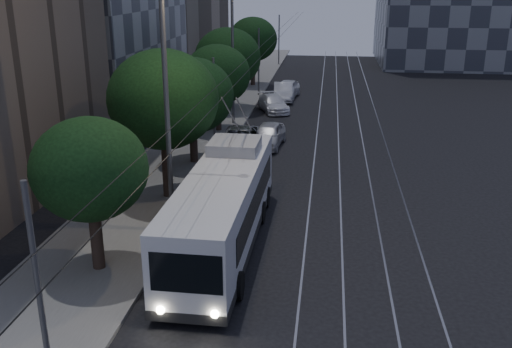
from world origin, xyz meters
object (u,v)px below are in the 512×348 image
at_px(car_white_b, 273,103).
at_px(streetlamp_far, 238,39).
at_px(car_white_d, 287,89).
at_px(streetlamp_near, 176,75).
at_px(trolleybus, 224,207).
at_px(car_white_c, 283,92).
at_px(pickup_silver, 239,140).
at_px(car_white_a, 268,135).

relative_size(car_white_b, streetlamp_far, 0.44).
relative_size(car_white_d, streetlamp_near, 0.41).
distance_m(trolleybus, car_white_d, 30.23).
bearing_deg(car_white_c, streetlamp_near, -98.80).
distance_m(car_white_c, streetlamp_far, 10.92).
bearing_deg(trolleybus, pickup_silver, 96.86).
bearing_deg(streetlamp_near, streetlamp_far, 91.86).
distance_m(car_white_d, streetlamp_far, 12.15).
height_order(trolleybus, streetlamp_near, streetlamp_near).
height_order(pickup_silver, car_white_d, car_white_d).
height_order(pickup_silver, car_white_a, pickup_silver).
bearing_deg(streetlamp_near, car_white_d, 86.03).
distance_m(pickup_silver, car_white_b, 11.59).
bearing_deg(car_white_a, car_white_d, 95.44).
distance_m(car_white_a, car_white_d, 15.84).
height_order(car_white_b, car_white_d, car_white_d).
relative_size(car_white_a, streetlamp_far, 0.43).
bearing_deg(trolleybus, car_white_b, 91.79).
bearing_deg(car_white_a, trolleybus, -85.47).
height_order(trolleybus, car_white_c, trolleybus).
xyz_separation_m(car_white_a, streetlamp_near, (-2.07, -13.57, 5.84)).
distance_m(pickup_silver, streetlamp_near, 13.36).
bearing_deg(car_white_a, car_white_b, 99.29).
height_order(pickup_silver, car_white_b, pickup_silver).
bearing_deg(car_white_d, streetlamp_near, -87.36).
bearing_deg(streetlamp_far, car_white_a, -62.83).
bearing_deg(pickup_silver, car_white_d, 87.54).
relative_size(car_white_d, streetlamp_far, 0.45).
bearing_deg(streetlamp_near, trolleybus, -23.47).
xyz_separation_m(pickup_silver, car_white_a, (1.60, 1.55, -0.01)).
bearing_deg(car_white_b, car_white_c, 64.19).
distance_m(trolleybus, pickup_silver, 12.94).
xyz_separation_m(pickup_silver, car_white_c, (1.33, 16.01, 0.01)).
relative_size(trolleybus, streetlamp_near, 1.09).
xyz_separation_m(trolleybus, car_white_a, (0.20, 14.38, -0.92)).
bearing_deg(trolleybus, streetlamp_near, 157.16).
height_order(car_white_b, car_white_c, car_white_c).
relative_size(car_white_c, streetlamp_far, 0.45).
xyz_separation_m(car_white_b, car_white_c, (0.42, 4.46, 0.10)).
relative_size(trolleybus, car_white_b, 2.70).
bearing_deg(streetlamp_near, car_white_c, 86.32).
bearing_deg(trolleybus, car_white_a, 89.84).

